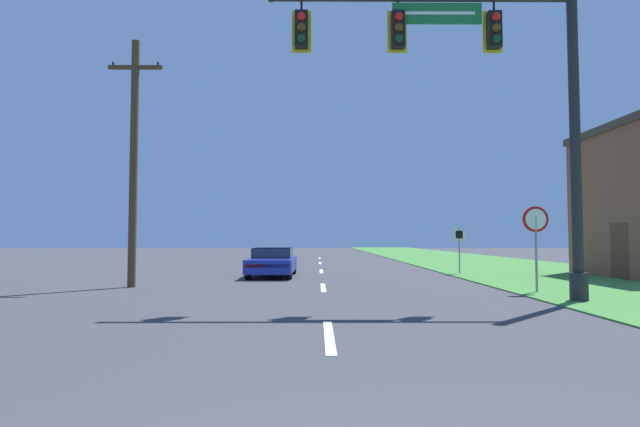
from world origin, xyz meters
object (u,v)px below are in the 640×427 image
at_px(stop_sign, 536,229).
at_px(utility_pole_near, 134,158).
at_px(car_ahead, 273,262).
at_px(signal_mast, 495,91).
at_px(route_sign_post, 459,240).

distance_m(stop_sign, utility_pole_near, 12.89).
xyz_separation_m(car_ahead, utility_pole_near, (-4.21, -4.67, 3.66)).
distance_m(car_ahead, utility_pole_near, 7.28).
relative_size(stop_sign, utility_pole_near, 0.30).
bearing_deg(utility_pole_near, stop_sign, -8.38).
distance_m(signal_mast, utility_pole_near, 11.39).
relative_size(signal_mast, car_ahead, 1.92).
xyz_separation_m(signal_mast, car_ahead, (-6.44, 8.56, -4.78)).
relative_size(car_ahead, utility_pole_near, 0.55).
xyz_separation_m(signal_mast, stop_sign, (1.88, 2.04, -3.52)).
height_order(signal_mast, stop_sign, signal_mast).
height_order(signal_mast, utility_pole_near, signal_mast).
xyz_separation_m(car_ahead, route_sign_post, (8.21, 1.04, 0.92)).
height_order(signal_mast, route_sign_post, signal_mast).
bearing_deg(route_sign_post, car_ahead, -172.79).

